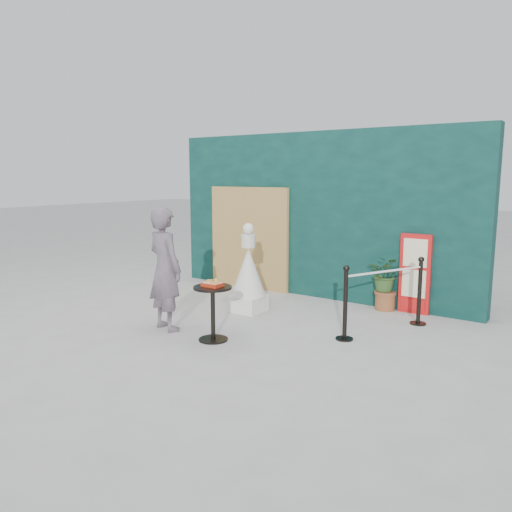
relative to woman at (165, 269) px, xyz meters
name	(u,v)px	position (x,y,z in m)	size (l,w,h in m)	color
ground	(206,339)	(0.78, -0.03, -0.89)	(60.00, 60.00, 0.00)	#ADAAA5
back_wall	(317,215)	(0.78, 3.12, 0.61)	(6.00, 0.30, 3.00)	black
bamboo_fence	(249,238)	(-0.62, 2.91, 0.11)	(1.80, 0.08, 2.00)	tan
woman	(165,269)	(0.00, 0.00, 0.00)	(0.65, 0.43, 1.79)	slate
menu_board	(415,274)	(2.68, 2.92, -0.24)	(0.50, 0.07, 1.30)	red
statue	(248,276)	(0.42, 1.47, -0.30)	(0.57, 0.57, 1.46)	white
cafe_table	(213,305)	(0.88, 0.01, -0.39)	(0.52, 0.52, 0.75)	black
food_basket	(213,284)	(0.88, 0.01, -0.11)	(0.26, 0.19, 0.11)	#B02C12
planter	(386,279)	(2.22, 2.86, -0.37)	(0.53, 0.46, 0.91)	brown
stanchion_barrier	(384,298)	(2.63, 1.71, -0.40)	(0.84, 1.54, 1.03)	black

